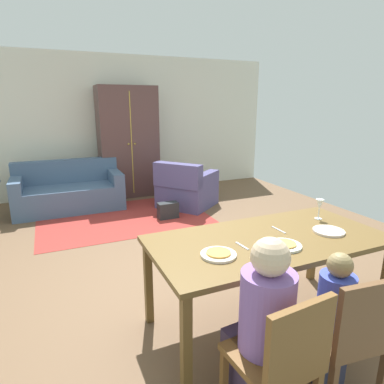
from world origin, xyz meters
name	(u,v)px	position (x,y,z in m)	size (l,w,h in m)	color
ground_plane	(170,249)	(0.00, 0.48, -0.01)	(6.66, 6.16, 0.02)	brown
back_wall	(115,126)	(0.00, 3.61, 1.35)	(6.66, 0.10, 2.70)	silver
dining_table	(269,246)	(0.22, -1.20, 0.69)	(1.87, 0.92, 0.76)	brown
plate_near_man	(218,255)	(-0.29, -1.32, 0.77)	(0.25, 0.25, 0.02)	silver
pizza_near_man	(218,253)	(-0.29, -1.32, 0.78)	(0.17, 0.17, 0.01)	gold
plate_near_child	(284,245)	(0.22, -1.38, 0.77)	(0.25, 0.25, 0.02)	white
pizza_near_child	(284,244)	(0.22, -1.38, 0.78)	(0.17, 0.17, 0.01)	gold
plate_near_woman	(329,231)	(0.74, -1.30, 0.77)	(0.25, 0.25, 0.02)	silver
wine_glass	(320,205)	(0.90, -1.02, 0.89)	(0.07, 0.07, 0.19)	silver
fork	(242,246)	(-0.06, -1.25, 0.76)	(0.02, 0.15, 0.01)	silver
knife	(279,230)	(0.39, -1.10, 0.76)	(0.01, 0.17, 0.01)	silver
dining_chair_man	(282,357)	(-0.29, -2.02, 0.49)	(0.45, 0.45, 0.87)	brown
person_man	(261,333)	(-0.30, -1.84, 0.51)	(0.30, 0.41, 1.11)	#3B2E49
dining_chair_child	(351,331)	(0.21, -2.02, 0.49)	(0.47, 0.47, 0.87)	brown
person_child	(329,323)	(0.23, -1.85, 0.43)	(0.22, 0.30, 0.92)	#2D324B
area_rug	(124,218)	(-0.28, 1.87, 0.00)	(2.60, 1.80, 0.01)	maroon
couch	(69,192)	(-1.03, 2.73, 0.30)	(1.75, 0.86, 0.82)	#465E7D
armchair	(186,189)	(0.87, 2.04, 0.32)	(1.20, 1.20, 0.82)	#4E4A7B
armoire	(128,142)	(0.15, 3.22, 1.05)	(1.10, 0.59, 2.10)	brown
handbag	(168,210)	(0.36, 1.57, 0.13)	(0.32, 0.16, 0.26)	#24282B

